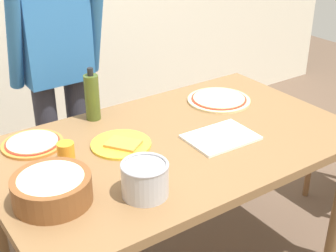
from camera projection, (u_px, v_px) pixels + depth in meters
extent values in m
cube|color=brown|center=(174.00, 144.00, 2.09)|extent=(1.60, 0.96, 0.04)
cylinder|color=brown|center=(232.00, 140.00, 2.92)|extent=(0.07, 0.07, 0.72)
cylinder|color=#2D2D38|center=(51.00, 155.00, 2.64)|extent=(0.12, 0.12, 0.85)
cylinder|color=#2D2D38|center=(81.00, 146.00, 2.73)|extent=(0.12, 0.12, 0.85)
cube|color=#2D6BAD|center=(52.00, 28.00, 2.37)|extent=(0.34, 0.20, 0.55)
cylinder|color=#2D6BAD|center=(14.00, 37.00, 2.23)|extent=(0.07, 0.21, 0.55)
cylinder|color=#2D6BAD|center=(95.00, 24.00, 2.44)|extent=(0.07, 0.21, 0.55)
cylinder|color=brown|center=(310.00, 164.00, 2.93)|extent=(0.04, 0.04, 0.45)
cylinder|color=beige|center=(219.00, 100.00, 2.46)|extent=(0.32, 0.32, 0.01)
cylinder|color=#B22D1E|center=(219.00, 99.00, 2.46)|extent=(0.29, 0.29, 0.00)
cylinder|color=beige|center=(219.00, 98.00, 2.46)|extent=(0.27, 0.27, 0.00)
cylinder|color=#C67A33|center=(33.00, 144.00, 2.04)|extent=(0.26, 0.26, 0.01)
cylinder|color=#B22D1E|center=(32.00, 142.00, 2.04)|extent=(0.23, 0.23, 0.00)
cylinder|color=beige|center=(32.00, 142.00, 2.04)|extent=(0.22, 0.22, 0.00)
cylinder|color=gold|center=(121.00, 144.00, 2.04)|extent=(0.26, 0.26, 0.01)
cube|color=#CC8438|center=(123.00, 144.00, 2.02)|extent=(0.16, 0.17, 0.01)
cylinder|color=brown|center=(52.00, 189.00, 1.66)|extent=(0.28, 0.28, 0.10)
ellipsoid|color=beige|center=(51.00, 180.00, 1.64)|extent=(0.25, 0.25, 0.05)
cylinder|color=#47561E|center=(92.00, 97.00, 2.23)|extent=(0.07, 0.07, 0.22)
cylinder|color=black|center=(90.00, 72.00, 2.17)|extent=(0.03, 0.03, 0.04)
cylinder|color=#B7B7BC|center=(145.00, 180.00, 1.69)|extent=(0.17, 0.17, 0.12)
torus|color=#A5A5AD|center=(145.00, 165.00, 1.66)|extent=(0.17, 0.17, 0.01)
cylinder|color=orange|center=(66.00, 152.00, 1.90)|extent=(0.07, 0.07, 0.08)
cube|color=white|center=(221.00, 137.00, 2.10)|extent=(0.31, 0.23, 0.01)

